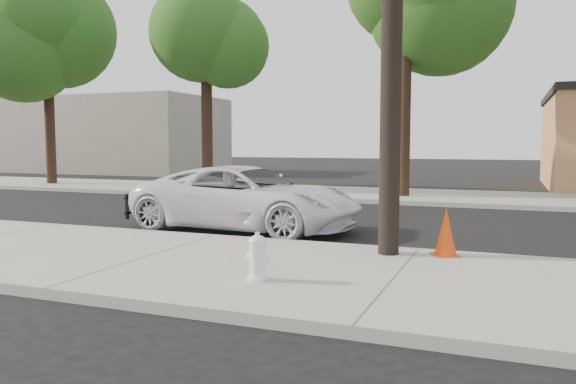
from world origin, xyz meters
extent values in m
plane|color=black|center=(0.00, 0.00, 0.00)|extent=(120.00, 120.00, 0.00)
cube|color=gray|center=(0.00, -4.30, 0.07)|extent=(90.00, 4.40, 0.15)
cube|color=gray|center=(0.00, 8.50, 0.07)|extent=(90.00, 5.00, 0.15)
cube|color=#9E9B93|center=(0.00, -2.10, 0.07)|extent=(90.00, 0.12, 0.16)
cube|color=gray|center=(-20.00, 20.00, 2.50)|extent=(14.00, 8.00, 5.00)
cylinder|color=black|center=(-14.00, 8.00, 2.40)|extent=(0.44, 0.44, 4.50)
sphere|color=#214714|center=(-14.00, 8.00, 6.15)|extent=(4.50, 4.50, 4.50)
sphere|color=#214714|center=(-13.40, 7.55, 7.35)|extent=(3.60, 3.60, 3.60)
cylinder|color=black|center=(-6.00, 8.20, 2.28)|extent=(0.44, 0.44, 4.25)
sphere|color=#214714|center=(-6.00, 8.20, 5.80)|extent=(4.20, 4.20, 4.20)
sphere|color=#214714|center=(-5.44, 7.78, 6.92)|extent=(3.36, 3.36, 3.36)
cylinder|color=black|center=(2.00, 7.80, 2.53)|extent=(0.44, 0.44, 4.75)
sphere|color=#214714|center=(2.00, 7.80, 6.50)|extent=(4.80, 4.80, 4.80)
imported|color=white|center=(-0.12, -0.36, 0.73)|extent=(5.42, 2.79, 1.46)
cylinder|color=white|center=(2.33, -5.13, 0.18)|extent=(0.29, 0.29, 0.06)
cylinder|color=white|center=(2.33, -5.13, 0.40)|extent=(0.22, 0.22, 0.51)
ellipsoid|color=white|center=(2.33, -5.13, 0.67)|extent=(0.24, 0.24, 0.17)
cylinder|color=white|center=(2.33, -5.13, 0.45)|extent=(0.33, 0.16, 0.10)
cylinder|color=white|center=(2.33, -5.13, 0.45)|extent=(0.16, 0.19, 0.13)
cube|color=#DF430B|center=(4.49, -2.50, 0.16)|extent=(0.53, 0.53, 0.02)
cone|color=#DF430B|center=(4.49, -2.50, 0.54)|extent=(0.47, 0.47, 0.78)
camera|label=1|loc=(5.41, -11.84, 1.98)|focal=35.00mm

